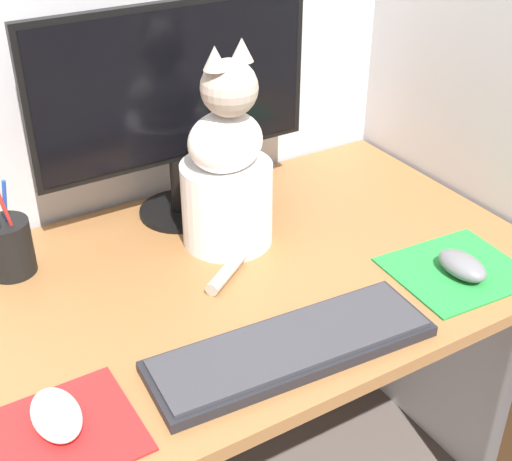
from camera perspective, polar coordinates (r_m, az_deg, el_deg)
name	(u,v)px	position (r m, az deg, el deg)	size (l,w,h in m)	color
desk	(228,323)	(1.34, -2.25, -7.39)	(1.15, 0.68, 0.72)	brown
monitor	(175,98)	(1.36, -6.54, 10.47)	(0.56, 0.17, 0.43)	black
keyboard	(292,347)	(1.10, 2.86, -9.29)	(0.46, 0.17, 0.02)	black
mousepad_left	(59,435)	(1.02, -15.46, -15.51)	(0.21, 0.18, 0.00)	red
mousepad_right	(456,270)	(1.33, 15.72, -3.10)	(0.24, 0.22, 0.00)	#238438
computer_mouse_left	(56,415)	(1.02, -15.70, -14.01)	(0.06, 0.11, 0.03)	white
computer_mouse_right	(462,266)	(1.31, 16.17, -2.71)	(0.06, 0.10, 0.04)	slate
cat	(227,173)	(1.30, -2.33, 4.60)	(0.22, 0.26, 0.39)	white
pen_cup	(8,246)	(1.33, -19.20, -1.21)	(0.08, 0.08, 0.18)	black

